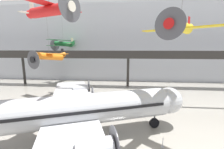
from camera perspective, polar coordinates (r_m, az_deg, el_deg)
hangar_back_wall at (r=48.45m, az=6.12°, el=11.80°), size 140.00×3.00×23.89m
mezzanine_walkway at (r=39.84m, az=6.23°, el=6.68°), size 110.00×3.20×9.78m
airliner_silver_main at (r=17.81m, az=-18.62°, el=-13.36°), size 29.79×34.80×10.32m
suspended_plane_green_biplane at (r=45.94m, az=-18.08°, el=11.10°), size 8.11×9.29×9.16m
suspended_plane_orange_highwing at (r=33.23m, az=-22.70°, el=6.43°), size 9.55×8.29×12.06m
suspended_plane_yellow_lowwing at (r=17.90m, az=24.62°, el=16.47°), size 7.24×6.73×7.68m
suspended_plane_red_highwing at (r=18.92m, az=-22.81°, el=21.66°), size 7.16×8.19×5.88m
stanchion_barrier at (r=18.51m, az=18.75°, el=-23.80°), size 0.36×0.36×1.08m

